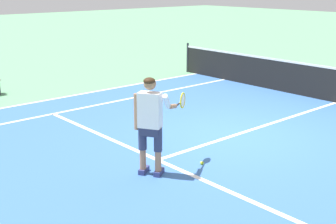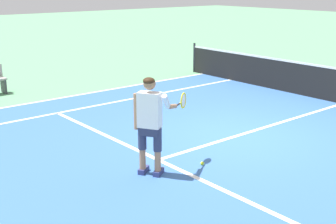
{
  "view_description": "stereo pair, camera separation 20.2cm",
  "coord_description": "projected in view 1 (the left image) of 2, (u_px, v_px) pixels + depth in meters",
  "views": [
    {
      "loc": [
        6.13,
        -7.26,
        3.22
      ],
      "look_at": [
        0.43,
        -2.27,
        1.05
      ],
      "focal_mm": 48.94,
      "sensor_mm": 36.0,
      "label": 1
    },
    {
      "loc": [
        6.27,
        -7.11,
        3.22
      ],
      "look_at": [
        0.43,
        -2.27,
        1.05
      ],
      "focal_mm": 48.94,
      "sensor_mm": 36.0,
      "label": 2
    }
  ],
  "objects": [
    {
      "name": "line_centre_service",
      "position": [
        264.0,
        126.0,
        10.58
      ],
      "size": [
        0.1,
        6.4,
        0.01
      ],
      "primitive_type": "cube",
      "color": "white",
      "rests_on": "ground"
    },
    {
      "name": "tennis_ball_near_feet",
      "position": [
        202.0,
        163.0,
        8.33
      ],
      "size": [
        0.07,
        0.07,
        0.07
      ],
      "primitive_type": "sphere",
      "color": "#CCE02D",
      "rests_on": "ground"
    },
    {
      "name": "ground_plane",
      "position": [
        234.0,
        136.0,
        9.92
      ],
      "size": [
        80.0,
        80.0,
        0.0
      ],
      "primitive_type": "plane",
      "color": "#609E70"
    },
    {
      "name": "line_service",
      "position": [
        158.0,
        160.0,
        8.55
      ],
      "size": [
        8.23,
        0.1,
        0.01
      ],
      "primitive_type": "cube",
      "color": "white",
      "rests_on": "ground"
    },
    {
      "name": "court_inner_surface",
      "position": [
        207.0,
        144.0,
        9.38
      ],
      "size": [
        10.98,
        10.59,
        0.0
      ],
      "primitive_type": "cube",
      "color": "#3866A8",
      "rests_on": "ground"
    },
    {
      "name": "tennis_player",
      "position": [
        151.0,
        119.0,
        7.67
      ],
      "size": [
        0.55,
        1.22,
        1.71
      ],
      "color": "navy",
      "rests_on": "ground"
    },
    {
      "name": "line_singles_left",
      "position": [
        97.0,
        105.0,
        12.36
      ],
      "size": [
        0.1,
        10.19,
        0.01
      ],
      "primitive_type": "cube",
      "color": "white",
      "rests_on": "ground"
    },
    {
      "name": "line_doubles_left",
      "position": [
        72.0,
        96.0,
        13.35
      ],
      "size": [
        0.1,
        10.19,
        0.01
      ],
      "primitive_type": "cube",
      "color": "white",
      "rests_on": "ground"
    }
  ]
}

